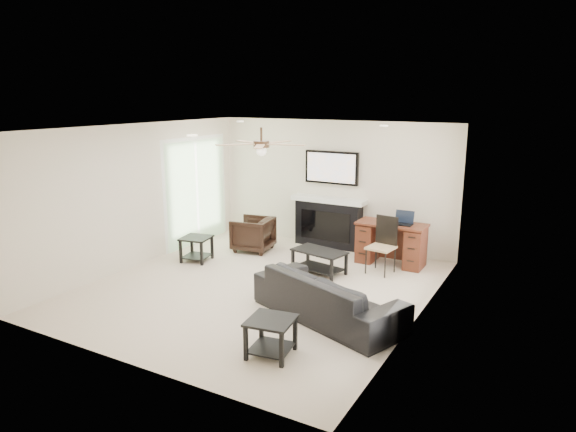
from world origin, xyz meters
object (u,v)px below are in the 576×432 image
object	(u,v)px
sofa	(328,296)
desk	(391,244)
armchair	(253,234)
coffee_table	(319,262)
fireplace_unit	(328,200)

from	to	relation	value
sofa	desk	world-z (taller)	desk
sofa	desk	distance (m)	2.65
desk	armchair	bearing A→B (deg)	-169.18
sofa	armchair	world-z (taller)	armchair
sofa	armchair	xyz separation A→B (m)	(-2.60, 2.15, 0.01)
coffee_table	sofa	bearing A→B (deg)	-49.42
armchair	desk	size ratio (longest dim) A/B	0.59
sofa	fireplace_unit	size ratio (longest dim) A/B	1.15
desk	fireplace_unit	bearing A→B (deg)	162.19
coffee_table	desk	size ratio (longest dim) A/B	0.74
sofa	fireplace_unit	world-z (taller)	fireplace_unit
coffee_table	fireplace_unit	xyz separation A→B (m)	(-0.54, 1.52, 0.75)
coffee_table	desk	xyz separation A→B (m)	(0.92, 1.05, 0.18)
fireplace_unit	coffee_table	bearing A→B (deg)	-70.40
desk	coffee_table	bearing A→B (deg)	-131.12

